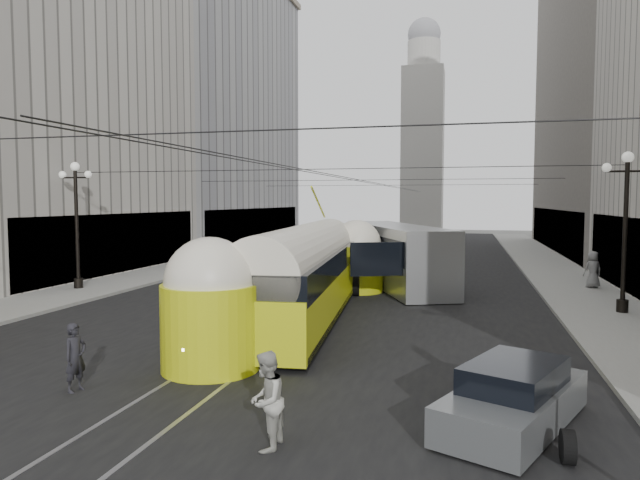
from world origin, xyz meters
The scene contains 19 objects.
road centered at (0.00, 32.50, 0.00)m, with size 20.00×85.00×0.02m, color black.
sidewalk_left centered at (-12.00, 36.00, 0.07)m, with size 4.00×72.00×0.15m, color gray.
sidewalk_right centered at (12.00, 36.00, 0.07)m, with size 4.00×72.00×0.15m, color gray.
rail_left centered at (-0.75, 32.50, 0.00)m, with size 0.12×85.00×0.04m, color gray.
rail_right centered at (0.75, 32.50, 0.00)m, with size 0.12×85.00×0.04m, color gray.
building_left_far centered at (-19.99, 48.00, 14.31)m, with size 12.60×28.60×28.60m.
building_right_far centered at (20.00, 48.00, 16.31)m, with size 12.60×32.60×32.60m.
distant_tower centered at (0.00, 80.00, 14.97)m, with size 6.00×6.00×31.36m.
lamppost_left_mid centered at (-12.60, 18.00, 3.74)m, with size 1.86×0.44×6.37m.
lamppost_right_mid centered at (12.60, 18.00, 3.74)m, with size 1.86×0.44×6.37m.
catenary centered at (0.12, 31.49, 5.88)m, with size 25.00×72.00×0.23m.
streetcar centered at (0.50, 14.25, 1.80)m, with size 4.03×16.71×3.68m.
city_bus centered at (2.75, 24.29, 1.78)m, with size 7.44×13.29×3.25m.
sedan_grey centered at (7.50, 5.10, 0.61)m, with size 3.35×4.62×1.35m.
sedan_white_far centered at (4.57, 41.05, 0.58)m, with size 3.17×4.41×1.29m.
sedan_dark_far centered at (-3.76, 50.02, 0.59)m, with size 2.83×4.43×1.30m.
pedestrian_crossing_a centered at (-2.56, 4.78, 0.83)m, with size 0.61×0.40×1.67m, color black.
pedestrian_crossing_b centered at (2.98, 2.90, 0.92)m, with size 0.89×0.69×1.83m, color #AEADA2.
pedestrian_sidewalk_right centered at (12.79, 24.58, 1.09)m, with size 0.92×0.56×1.88m, color slate.
Camera 1 is at (6.50, -6.81, 4.61)m, focal length 32.00 mm.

